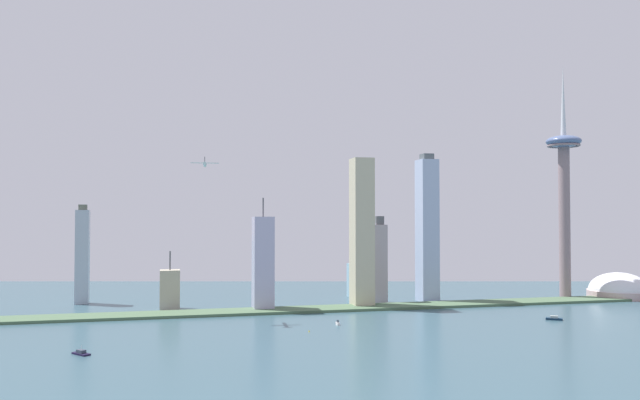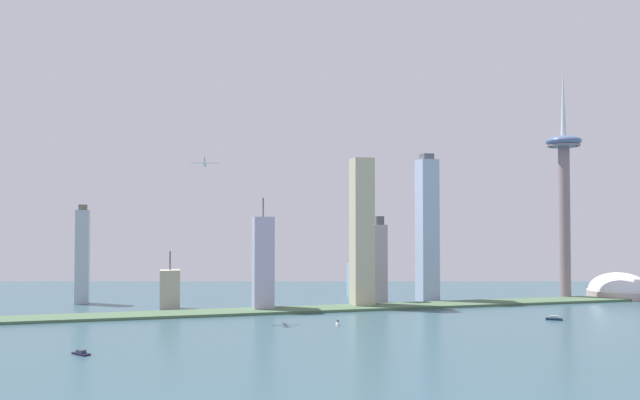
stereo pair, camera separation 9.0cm
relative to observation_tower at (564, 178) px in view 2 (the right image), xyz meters
name	(u,v)px [view 2 (the right image)]	position (x,y,z in m)	size (l,w,h in m)	color
waterfront_pier	(335,308)	(-309.65, -24.45, -151.23)	(935.08, 41.23, 2.97)	#466145
observation_tower	(564,178)	(0.00, 0.00, 0.00)	(43.68, 43.68, 298.59)	gray
stadium_dome	(619,291)	(73.30, -8.14, -144.30)	(78.20, 78.20, 45.55)	#C1A29E
skyscraper_0	(263,263)	(-388.44, -8.97, -100.88)	(22.11, 25.47, 124.63)	#B0A9C7
skyscraper_1	(355,279)	(-254.98, 79.85, -130.16)	(17.46, 16.82, 48.45)	#88B3C5
skyscraper_2	(362,232)	(-273.92, -10.42, -67.17)	(23.16, 26.17, 171.09)	#BDB292
skyscraper_3	(170,290)	(-488.70, 22.87, -130.68)	(21.79, 20.52, 65.06)	#ADA28C
skyscraper_4	(82,256)	(-590.44, 94.26, -95.63)	(15.41, 14.47, 118.22)	#A3AFBF
skyscraper_5	(427,229)	(-180.80, 17.44, -64.32)	(21.83, 25.59, 181.36)	#A3B2D1
skyscraper_7	(379,262)	(-242.59, 19.45, -103.71)	(16.53, 15.27, 104.40)	#AEA1A8
boat_0	(81,353)	(-553.27, -198.83, -151.39)	(14.87, 16.24, 7.09)	black
boat_2	(554,318)	(-114.89, -143.66, -151.18)	(16.72, 14.07, 4.23)	#0E2338
boat_3	(338,323)	(-332.79, -119.18, -151.03)	(2.13, 7.05, 4.57)	white
channel_buoy_0	(309,331)	(-367.59, -149.22, -151.74)	(1.24, 1.24, 1.95)	yellow
airplane	(205,164)	(-455.37, -59.07, 3.71)	(28.33, 28.85, 8.22)	silver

